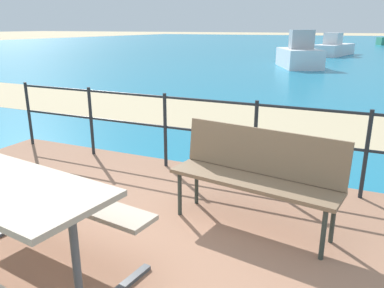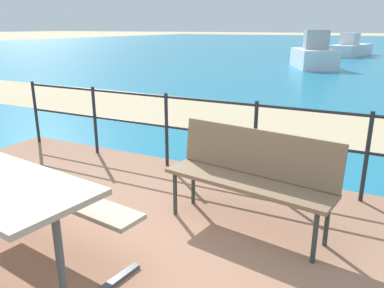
{
  "view_description": "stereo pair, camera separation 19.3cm",
  "coord_description": "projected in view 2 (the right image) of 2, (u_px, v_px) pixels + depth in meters",
  "views": [
    {
      "loc": [
        1.66,
        -1.75,
        1.82
      ],
      "look_at": [
        -0.13,
        2.21,
        0.47
      ],
      "focal_mm": 35.5,
      "sensor_mm": 36.0,
      "label": 1
    },
    {
      "loc": [
        1.83,
        -1.67,
        1.82
      ],
      "look_at": [
        -0.13,
        2.21,
        0.47
      ],
      "focal_mm": 35.5,
      "sensor_mm": 36.0,
      "label": 2
    }
  ],
  "objects": [
    {
      "name": "ground_plane",
      "position": [
        71.0,
        288.0,
        2.75
      ],
      "size": [
        240.0,
        240.0,
        0.0
      ],
      "primitive_type": "plane",
      "color": "tan"
    },
    {
      "name": "patio_paving",
      "position": [
        71.0,
        285.0,
        2.74
      ],
      "size": [
        6.4,
        5.2,
        0.06
      ],
      "primitive_type": "cube",
      "color": "#996B51",
      "rests_on": "ground"
    },
    {
      "name": "sea_water",
      "position": [
        369.0,
        46.0,
        36.82
      ],
      "size": [
        90.0,
        90.0,
        0.01
      ],
      "primitive_type": "cube",
      "color": "teal",
      "rests_on": "ground"
    },
    {
      "name": "beach_strip",
      "position": [
        277.0,
        120.0,
        7.64
      ],
      "size": [
        54.02,
        3.33,
        0.01
      ],
      "primitive_type": "cube",
      "rotation": [
        0.0,
        0.0,
        -0.01
      ],
      "color": "tan",
      "rests_on": "ground"
    },
    {
      "name": "park_bench",
      "position": [
        251.0,
        170.0,
        3.35
      ],
      "size": [
        1.56,
        0.65,
        0.89
      ],
      "rotation": [
        0.0,
        0.0,
        -0.16
      ],
      "color": "#7A6047",
      "rests_on": "patio_paving"
    },
    {
      "name": "railing_fence",
      "position": [
        208.0,
        126.0,
        4.59
      ],
      "size": [
        5.94,
        0.04,
        0.96
      ],
      "color": "#1E2328",
      "rests_on": "patio_paving"
    },
    {
      "name": "boat_mid",
      "position": [
        351.0,
        48.0,
        24.35
      ],
      "size": [
        2.41,
        4.98,
        1.42
      ],
      "rotation": [
        0.0,
        0.0,
        1.35
      ],
      "color": "silver",
      "rests_on": "sea_water"
    },
    {
      "name": "boat_far",
      "position": [
        313.0,
        56.0,
        17.21
      ],
      "size": [
        2.58,
        3.68,
        1.67
      ],
      "rotation": [
        0.0,
        0.0,
        1.98
      ],
      "color": "silver",
      "rests_on": "sea_water"
    }
  ]
}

